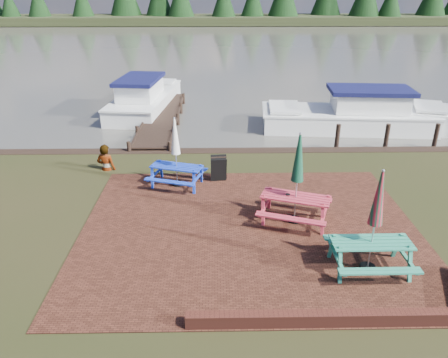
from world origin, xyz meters
The scene contains 13 objects.
ground centered at (0.00, 0.00, 0.00)m, with size 120.00×120.00×0.00m, color black.
paving centered at (0.00, 1.00, 0.01)m, with size 9.00×7.50×0.02m, color #361911.
brick_wall centered at (2.15, -2.42, 0.15)m, with size 6.21×1.79×0.30m.
water centered at (0.00, 37.00, 0.00)m, with size 120.00×60.00×0.02m, color #49453E.
far_treeline centered at (0.00, 66.00, 3.28)m, with size 120.00×10.00×8.10m.
picnic_table_teal centered at (2.59, -0.84, 0.87)m, with size 1.80×1.60×2.49m.
picnic_table_red centered at (1.26, 1.41, 0.90)m, with size 2.28×2.16×2.55m.
picnic_table_blue centered at (-2.16, 3.81, 0.80)m, with size 2.00×1.88×2.28m.
chalkboard centered at (-0.81, 4.18, 0.44)m, with size 0.54×0.54×0.84m.
jetty centered at (-3.50, 11.28, 0.11)m, with size 1.76×9.08×1.00m.
boat_jetty centered at (-4.65, 13.65, 0.42)m, with size 3.26×7.40×2.08m.
boat_near centered at (5.34, 10.30, 0.43)m, with size 7.98×3.33×2.11m.
person centered at (-4.77, 5.18, 0.93)m, with size 0.68×0.44×1.86m, color gray.
Camera 1 is at (-0.88, -9.10, 6.07)m, focal length 35.00 mm.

